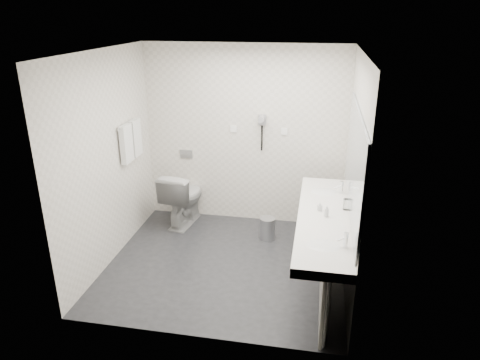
# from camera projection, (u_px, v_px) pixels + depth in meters

# --- Properties ---
(floor) EXTENTS (2.80, 2.80, 0.00)m
(floor) POSITION_uv_depth(u_px,v_px,m) (226.00, 264.00, 5.37)
(floor) COLOR #25262A
(floor) RESTS_ON ground
(ceiling) EXTENTS (2.80, 2.80, 0.00)m
(ceiling) POSITION_uv_depth(u_px,v_px,m) (223.00, 51.00, 4.46)
(ceiling) COLOR white
(ceiling) RESTS_ON wall_back
(wall_back) EXTENTS (2.80, 0.00, 2.80)m
(wall_back) POSITION_uv_depth(u_px,v_px,m) (244.00, 136.00, 6.10)
(wall_back) COLOR silver
(wall_back) RESTS_ON floor
(wall_front) EXTENTS (2.80, 0.00, 2.80)m
(wall_front) POSITION_uv_depth(u_px,v_px,m) (191.00, 218.00, 3.72)
(wall_front) COLOR silver
(wall_front) RESTS_ON floor
(wall_left) EXTENTS (0.00, 2.60, 2.60)m
(wall_left) POSITION_uv_depth(u_px,v_px,m) (108.00, 160.00, 5.15)
(wall_left) COLOR silver
(wall_left) RESTS_ON floor
(wall_right) EXTENTS (0.00, 2.60, 2.60)m
(wall_right) POSITION_uv_depth(u_px,v_px,m) (353.00, 175.00, 4.67)
(wall_right) COLOR silver
(wall_right) RESTS_ON floor
(vanity_counter) EXTENTS (0.55, 2.20, 0.10)m
(vanity_counter) POSITION_uv_depth(u_px,v_px,m) (324.00, 219.00, 4.70)
(vanity_counter) COLOR white
(vanity_counter) RESTS_ON floor
(vanity_panel) EXTENTS (0.03, 2.15, 0.75)m
(vanity_panel) POSITION_uv_depth(u_px,v_px,m) (323.00, 254.00, 4.85)
(vanity_panel) COLOR gray
(vanity_panel) RESTS_ON floor
(vanity_post_near) EXTENTS (0.06, 0.06, 0.75)m
(vanity_post_near) POSITION_uv_depth(u_px,v_px,m) (326.00, 315.00, 3.89)
(vanity_post_near) COLOR silver
(vanity_post_near) RESTS_ON floor
(vanity_post_far) EXTENTS (0.06, 0.06, 0.75)m
(vanity_post_far) POSITION_uv_depth(u_px,v_px,m) (326.00, 214.00, 5.80)
(vanity_post_far) COLOR silver
(vanity_post_far) RESTS_ON floor
(mirror) EXTENTS (0.02, 2.20, 1.05)m
(mirror) POSITION_uv_depth(u_px,v_px,m) (354.00, 163.00, 4.42)
(mirror) COLOR #B2BCC6
(mirror) RESTS_ON wall_right
(basin_near) EXTENTS (0.40, 0.31, 0.05)m
(basin_near) POSITION_uv_depth(u_px,v_px,m) (323.00, 247.00, 4.09)
(basin_near) COLOR white
(basin_near) RESTS_ON vanity_counter
(basin_far) EXTENTS (0.40, 0.31, 0.05)m
(basin_far) POSITION_uv_depth(u_px,v_px,m) (324.00, 193.00, 5.28)
(basin_far) COLOR white
(basin_far) RESTS_ON vanity_counter
(faucet_near) EXTENTS (0.04, 0.04, 0.15)m
(faucet_near) POSITION_uv_depth(u_px,v_px,m) (346.00, 240.00, 4.03)
(faucet_near) COLOR silver
(faucet_near) RESTS_ON vanity_counter
(faucet_far) EXTENTS (0.04, 0.04, 0.15)m
(faucet_far) POSITION_uv_depth(u_px,v_px,m) (341.00, 187.00, 5.22)
(faucet_far) COLOR silver
(faucet_far) RESTS_ON vanity_counter
(soap_bottle_a) EXTENTS (0.06, 0.06, 0.10)m
(soap_bottle_a) POSITION_uv_depth(u_px,v_px,m) (320.00, 207.00, 4.78)
(soap_bottle_a) COLOR silver
(soap_bottle_a) RESTS_ON vanity_counter
(soap_bottle_c) EXTENTS (0.06, 0.06, 0.13)m
(soap_bottle_c) POSITION_uv_depth(u_px,v_px,m) (327.00, 211.00, 4.63)
(soap_bottle_c) COLOR silver
(soap_bottle_c) RESTS_ON vanity_counter
(glass_left) EXTENTS (0.09, 0.09, 0.12)m
(glass_left) POSITION_uv_depth(u_px,v_px,m) (346.00, 204.00, 4.80)
(glass_left) COLOR silver
(glass_left) RESTS_ON vanity_counter
(toilet) EXTENTS (0.55, 0.84, 0.79)m
(toilet) POSITION_uv_depth(u_px,v_px,m) (183.00, 197.00, 6.26)
(toilet) COLOR white
(toilet) RESTS_ON floor
(flush_plate) EXTENTS (0.18, 0.02, 0.12)m
(flush_plate) POSITION_uv_depth(u_px,v_px,m) (186.00, 154.00, 6.34)
(flush_plate) COLOR #B2B5BA
(flush_plate) RESTS_ON wall_back
(pedal_bin) EXTENTS (0.22, 0.22, 0.29)m
(pedal_bin) POSITION_uv_depth(u_px,v_px,m) (267.00, 229.00, 5.90)
(pedal_bin) COLOR #B2B5BA
(pedal_bin) RESTS_ON floor
(bin_lid) EXTENTS (0.21, 0.21, 0.02)m
(bin_lid) POSITION_uv_depth(u_px,v_px,m) (268.00, 219.00, 5.85)
(bin_lid) COLOR #B2B5BA
(bin_lid) RESTS_ON pedal_bin
(towel_rail) EXTENTS (0.02, 0.62, 0.02)m
(towel_rail) POSITION_uv_depth(u_px,v_px,m) (129.00, 124.00, 5.54)
(towel_rail) COLOR silver
(towel_rail) RESTS_ON wall_left
(towel_near) EXTENTS (0.07, 0.24, 0.48)m
(towel_near) POSITION_uv_depth(u_px,v_px,m) (126.00, 144.00, 5.49)
(towel_near) COLOR white
(towel_near) RESTS_ON towel_rail
(towel_far) EXTENTS (0.07, 0.24, 0.48)m
(towel_far) POSITION_uv_depth(u_px,v_px,m) (135.00, 138.00, 5.74)
(towel_far) COLOR white
(towel_far) RESTS_ON towel_rail
(dryer_cradle) EXTENTS (0.10, 0.04, 0.14)m
(dryer_cradle) POSITION_uv_depth(u_px,v_px,m) (262.00, 120.00, 5.94)
(dryer_cradle) COLOR gray
(dryer_cradle) RESTS_ON wall_back
(dryer_barrel) EXTENTS (0.08, 0.14, 0.08)m
(dryer_barrel) POSITION_uv_depth(u_px,v_px,m) (262.00, 119.00, 5.87)
(dryer_barrel) COLOR gray
(dryer_barrel) RESTS_ON dryer_cradle
(dryer_cord) EXTENTS (0.02, 0.02, 0.35)m
(dryer_cord) POSITION_uv_depth(u_px,v_px,m) (262.00, 138.00, 6.02)
(dryer_cord) COLOR black
(dryer_cord) RESTS_ON dryer_cradle
(switch_plate_a) EXTENTS (0.09, 0.02, 0.09)m
(switch_plate_a) POSITION_uv_depth(u_px,v_px,m) (234.00, 129.00, 6.08)
(switch_plate_a) COLOR white
(switch_plate_a) RESTS_ON wall_back
(switch_plate_b) EXTENTS (0.09, 0.02, 0.09)m
(switch_plate_b) POSITION_uv_depth(u_px,v_px,m) (284.00, 131.00, 5.96)
(switch_plate_b) COLOR white
(switch_plate_b) RESTS_ON wall_back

